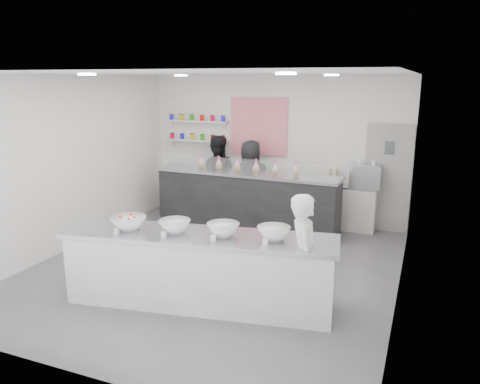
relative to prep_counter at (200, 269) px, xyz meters
name	(u,v)px	position (x,y,z in m)	size (l,w,h in m)	color
floor	(215,268)	(-0.33, 1.16, -0.49)	(6.00, 6.00, 0.00)	#515156
ceiling	(212,73)	(-0.33, 1.16, 2.51)	(6.00, 6.00, 0.00)	white
back_wall	(275,149)	(-0.33, 4.16, 1.01)	(5.50, 5.50, 0.00)	white
left_wall	(69,163)	(-3.08, 1.16, 1.01)	(6.00, 6.00, 0.00)	white
right_wall	(406,192)	(2.42, 1.16, 1.01)	(6.00, 6.00, 0.00)	white
back_door	(388,179)	(1.97, 4.13, 0.56)	(0.88, 0.04, 2.10)	gray
pattern_panel	(259,127)	(-0.68, 4.13, 1.46)	(1.25, 0.03, 1.20)	#EA0A38
jar_shelf_lower	(198,140)	(-2.08, 4.06, 1.11)	(1.45, 0.22, 0.04)	silver
jar_shelf_upper	(197,121)	(-2.08, 4.06, 1.53)	(1.45, 0.22, 0.04)	silver
preserve_jars	(197,128)	(-2.08, 4.04, 1.39)	(1.45, 0.10, 0.56)	#EA002F
downlight_0	(87,74)	(-1.73, 0.16, 2.49)	(0.24, 0.24, 0.02)	white
downlight_1	(286,74)	(1.07, 0.16, 2.49)	(0.24, 0.24, 0.02)	white
downlight_2	(181,75)	(-1.73, 2.76, 2.49)	(0.24, 0.24, 0.02)	white
downlight_3	(331,75)	(1.07, 2.76, 2.49)	(0.24, 0.24, 0.02)	white
prep_counter	(200,269)	(0.00, 0.00, 0.00)	(3.57, 0.81, 0.97)	silver
back_bar	(246,201)	(-0.60, 3.24, 0.09)	(3.71, 0.68, 1.15)	black
sneeze_guard	(240,167)	(-0.61, 2.91, 0.82)	(3.66, 0.02, 0.31)	white
espresso_ledge	(345,208)	(1.22, 3.94, -0.05)	(1.19, 0.38, 0.88)	silver
espresso_machine	(366,176)	(1.59, 3.94, 0.61)	(0.58, 0.40, 0.44)	#93969E
cup_stacks	(332,177)	(0.94, 3.94, 0.56)	(0.24, 0.24, 0.32)	beige
prep_bowls	(199,228)	(0.00, 0.00, 0.57)	(2.37, 0.52, 0.17)	white
label_cards	(172,244)	(-0.09, -0.52, 0.52)	(2.01, 0.04, 0.07)	white
cookie_bags	(247,165)	(-0.60, 3.24, 0.80)	(2.15, 0.15, 0.27)	pink
woman_prep	(304,258)	(1.37, 0.13, 0.32)	(0.59, 0.38, 1.61)	white
staff_left	(217,177)	(-1.48, 3.76, 0.40)	(0.86, 0.67, 1.77)	black
staff_right	(251,182)	(-0.67, 3.66, 0.38)	(0.84, 0.55, 1.73)	black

